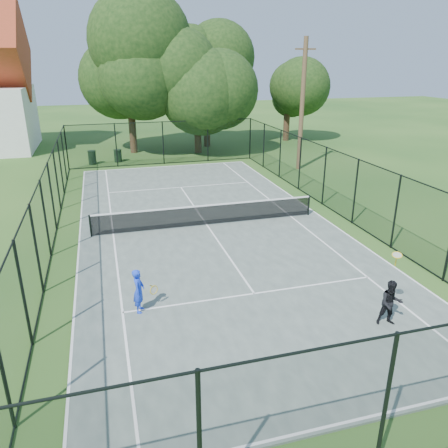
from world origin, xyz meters
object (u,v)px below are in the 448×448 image
object	(u,v)px
utility_pole	(302,105)
player_blue	(139,291)
player_black	(391,303)
trash_bin_left	(92,157)
trash_bin_right	(118,156)
tennis_net	(207,214)

from	to	relation	value
utility_pole	player_blue	bearing A→B (deg)	-128.44
utility_pole	player_black	distance (m)	19.19
player_blue	utility_pole	bearing A→B (deg)	51.56
trash_bin_left	player_black	distance (m)	24.59
trash_bin_right	player_black	distance (m)	24.39
trash_bin_left	utility_pole	distance (m)	15.05
tennis_net	utility_pole	xyz separation A→B (m)	(8.66, 9.00, 3.69)
player_black	trash_bin_left	bearing A→B (deg)	109.01
trash_bin_right	player_black	world-z (taller)	player_black
utility_pole	player_blue	xyz separation A→B (m)	(-12.25, -15.43, -3.53)
tennis_net	player_black	distance (m)	9.53
utility_pole	player_black	size ratio (longest dim) A/B	4.16
utility_pole	player_black	world-z (taller)	utility_pole
player_blue	player_black	world-z (taller)	player_black
player_black	player_blue	bearing A→B (deg)	158.75
player_blue	player_black	size ratio (longest dim) A/B	0.67
player_blue	player_black	bearing A→B (deg)	-21.25
trash_bin_right	player_blue	xyz separation A→B (m)	(-0.45, -21.00, 0.28)
trash_bin_right	player_blue	distance (m)	21.00
utility_pole	player_black	bearing A→B (deg)	-107.24
player_black	tennis_net	bearing A→B (deg)	108.77
trash_bin_right	trash_bin_left	bearing A→B (deg)	-169.37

